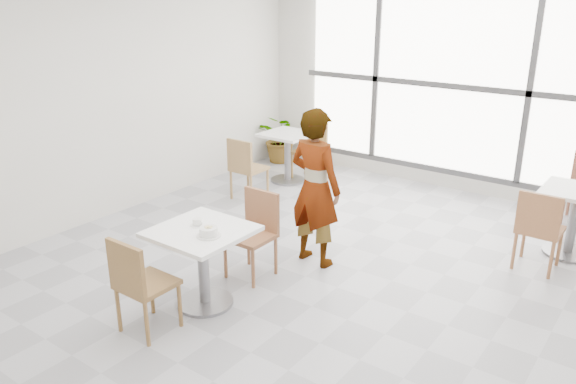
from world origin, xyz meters
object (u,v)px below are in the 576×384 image
Objects in this scene: chair_far at (255,228)px; bg_table_left at (288,150)px; main_table at (202,253)px; oatmeal_bowl at (208,232)px; bg_chair_left_near at (245,165)px; person at (315,188)px; bg_chair_right_near at (539,226)px; plant_left at (282,139)px; bg_table_right at (575,213)px; chair_near at (139,280)px; bg_chair_left_far at (312,146)px; coffee_cup at (197,223)px.

chair_far is 2.99m from bg_table_left.
main_table is 0.32m from oatmeal_bowl.
oatmeal_bowl is 0.24× the size of bg_chair_left_near.
oatmeal_bowl is 1.41m from person.
plant_left is at bearing -19.73° from bg_chair_right_near.
chair_far is 1.00× the size of bg_chair_left_near.
person is (0.32, 1.33, 0.31)m from main_table.
oatmeal_bowl is at bearing -126.00° from bg_table_right.
bg_chair_left_far is (-1.23, 4.35, 0.00)m from chair_near.
bg_chair_right_near is (3.59, -1.19, 0.00)m from bg_chair_left_far.
main_table is 3.67m from bg_table_left.
bg_chair_left_near reaches higher than plant_left.
bg_chair_left_near is at bearing -64.79° from chair_near.
bg_chair_right_near is (2.11, 2.57, -0.29)m from oatmeal_bowl.
person reaches higher than chair_far.
chair_near is 4.24m from bg_table_left.
plant_left is at bearing -66.08° from chair_near.
oatmeal_bowl is 0.26× the size of plant_left.
oatmeal_bowl is 0.24× the size of bg_chair_left_far.
bg_chair_right_near is at bearing 50.56° from oatmeal_bowl.
chair_near reaches higher than bg_table_right.
bg_table_right is 4.78m from plant_left.
chair_far is at bearing -65.96° from bg_chair_left_far.
person is at bearing -140.17° from bg_table_right.
bg_table_left is at bearing 116.11° from oatmeal_bowl.
person is at bearing 30.99° from bg_chair_right_near.
chair_near is 1.00× the size of bg_chair_left_far.
plant_left reaches higher than bg_table_right.
bg_table_right is at bearing 54.00° from oatmeal_bowl.
bg_table_left is 0.40m from bg_chair_left_far.
main_table is 0.27m from coffee_cup.
main_table is 1.07× the size of bg_table_right.
chair_far is 1.00× the size of bg_chair_left_far.
chair_far is at bearing -136.38° from bg_table_right.
oatmeal_bowl is at bearing 88.27° from person.
bg_table_right is 0.67m from bg_chair_right_near.
bg_chair_left_far is at bearing -24.91° from plant_left.
chair_far is 0.77m from coffee_cup.
bg_chair_right_near is (2.36, 3.15, 0.00)m from chair_near.
bg_chair_left_near is (0.02, -1.01, 0.01)m from bg_table_left.
main_table is 3.92m from bg_chair_left_far.
chair_near reaches higher than plant_left.
bg_chair_left_near is 1.00× the size of bg_chair_right_near.
bg_chair_left_far is at bearing 109.66° from main_table.
main_table is at bearing -61.82° from plant_left.
bg_table_left is (-1.50, 2.58, -0.01)m from chair_far.
bg_chair_left_near is 1.37m from bg_chair_left_far.
main_table is 5.03× the size of coffee_cup.
chair_far is 1.16× the size of bg_table_left.
coffee_cup is 3.42m from bg_chair_right_near.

